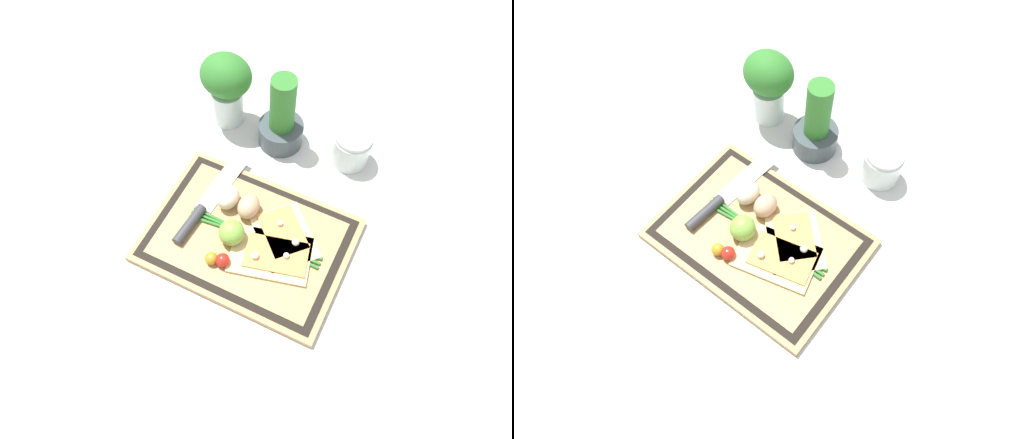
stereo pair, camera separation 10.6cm
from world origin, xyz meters
TOP-DOWN VIEW (x-y plane):
  - ground_plane at (0.00, 0.00)m, footprint 6.00×6.00m
  - cutting_board at (0.00, 0.00)m, footprint 0.43×0.31m
  - pizza_slice_near at (0.06, -0.02)m, footprint 0.19×0.15m
  - pizza_slice_far at (0.07, 0.04)m, footprint 0.18×0.18m
  - knife at (-0.12, 0.01)m, footprint 0.05×0.27m
  - egg_brown at (-0.03, 0.06)m, footprint 0.05×0.06m
  - egg_pink at (-0.08, 0.06)m, footprint 0.05×0.06m
  - lime at (-0.03, -0.02)m, footprint 0.06×0.06m
  - cherry_tomato_red at (-0.02, -0.08)m, footprint 0.03×0.03m
  - cherry_tomato_yellow at (-0.04, -0.08)m, footprint 0.03×0.03m
  - scallion_bunch at (0.01, 0.01)m, footprint 0.30×0.04m
  - herb_pot at (-0.05, 0.28)m, footprint 0.11×0.11m
  - sauce_jar at (0.12, 0.30)m, footprint 0.09×0.09m
  - herb_glass at (-0.20, 0.29)m, footprint 0.12×0.11m

SIDE VIEW (x-z plane):
  - ground_plane at x=0.00m, z-range 0.00..0.00m
  - cutting_board at x=0.00m, z-range 0.00..0.02m
  - scallion_bunch at x=0.01m, z-range 0.02..0.03m
  - pizza_slice_near at x=0.06m, z-range 0.01..0.04m
  - pizza_slice_far at x=0.07m, z-range 0.01..0.04m
  - knife at x=-0.12m, z-range 0.02..0.04m
  - cherry_tomato_yellow at x=-0.04m, z-range 0.02..0.05m
  - cherry_tomato_red at x=-0.02m, z-range 0.02..0.05m
  - sauce_jar at x=0.12m, z-range -0.01..0.08m
  - egg_brown at x=-0.03m, z-range 0.02..0.07m
  - egg_pink at x=-0.08m, z-range 0.02..0.07m
  - lime at x=-0.03m, z-range 0.02..0.07m
  - herb_pot at x=-0.05m, z-range -0.03..0.17m
  - herb_glass at x=-0.20m, z-range 0.02..0.21m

